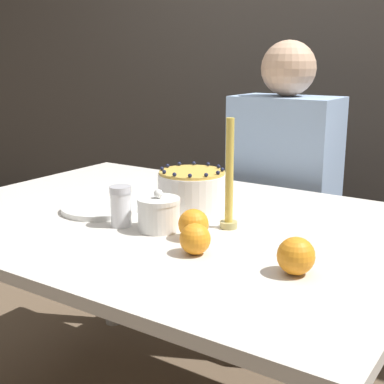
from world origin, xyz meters
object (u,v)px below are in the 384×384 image
(cake, at_px, (192,191))
(candle, at_px, (229,184))
(sugar_bowl, at_px, (159,214))
(sugar_shaker, at_px, (121,206))
(person_man_blue_shirt, at_px, (282,220))

(cake, relative_size, candle, 0.69)
(sugar_bowl, bearing_deg, sugar_shaker, -165.06)
(sugar_bowl, distance_m, sugar_shaker, 0.11)
(sugar_bowl, relative_size, candle, 0.39)
(sugar_shaker, relative_size, candle, 0.37)
(candle, relative_size, person_man_blue_shirt, 0.24)
(sugar_bowl, xyz_separation_m, candle, (0.15, 0.12, 0.08))
(candle, bearing_deg, sugar_bowl, -140.64)
(cake, relative_size, sugar_bowl, 1.78)
(sugar_bowl, bearing_deg, person_man_blue_shirt, 90.57)
(person_man_blue_shirt, bearing_deg, sugar_shaker, 83.38)
(sugar_shaker, bearing_deg, person_man_blue_shirt, 83.38)
(person_man_blue_shirt, bearing_deg, sugar_bowl, 90.57)
(cake, xyz_separation_m, person_man_blue_shirt, (0.02, 0.62, -0.25))
(cake, distance_m, person_man_blue_shirt, 0.67)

